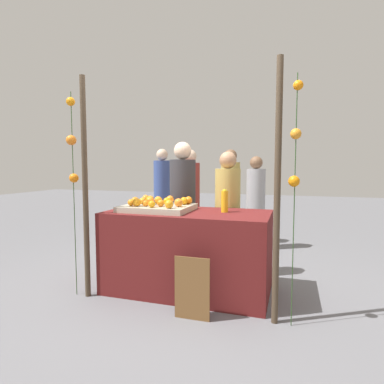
{
  "coord_description": "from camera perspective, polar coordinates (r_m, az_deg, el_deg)",
  "views": [
    {
      "loc": [
        1.08,
        -3.26,
        1.37
      ],
      "look_at": [
        0.0,
        0.15,
        1.07
      ],
      "focal_mm": 30.01,
      "sensor_mm": 36.0,
      "label": 1
    }
  ],
  "objects": [
    {
      "name": "orange_7",
      "position": [
        3.53,
        -10.79,
        -1.84
      ],
      "size": [
        0.07,
        0.07,
        0.07
      ],
      "primitive_type": "sphere",
      "color": "orange",
      "rests_on": "orange_tray"
    },
    {
      "name": "canopy_post_right",
      "position": [
        2.81,
        14.91,
        -0.25
      ],
      "size": [
        0.06,
        0.06,
        2.27
      ],
      "primitive_type": "cylinder",
      "color": "#473828",
      "rests_on": "ground_plane"
    },
    {
      "name": "orange_16",
      "position": [
        3.87,
        -8.21,
        -1.15
      ],
      "size": [
        0.09,
        0.09,
        0.09
      ],
      "primitive_type": "sphere",
      "color": "orange",
      "rests_on": "orange_tray"
    },
    {
      "name": "orange_10",
      "position": [
        3.64,
        -0.63,
        -1.47
      ],
      "size": [
        0.09,
        0.09,
        0.09
      ],
      "primitive_type": "sphere",
      "color": "orange",
      "rests_on": "orange_tray"
    },
    {
      "name": "vendor_right",
      "position": [
        3.98,
        6.32,
        -4.74
      ],
      "size": [
        0.31,
        0.31,
        1.54
      ],
      "color": "tan",
      "rests_on": "ground_plane"
    },
    {
      "name": "crowd_person_1",
      "position": [
        5.63,
        6.78,
        -1.44
      ],
      "size": [
        0.33,
        0.33,
        1.65
      ],
      "color": "tan",
      "rests_on": "ground_plane"
    },
    {
      "name": "canopy_post_left",
      "position": [
        3.46,
        -18.45,
        0.59
      ],
      "size": [
        0.06,
        0.06,
        2.27
      ],
      "primitive_type": "cylinder",
      "color": "#473828",
      "rests_on": "ground_plane"
    },
    {
      "name": "garland_strand_right",
      "position": [
        2.79,
        17.94,
        8.06
      ],
      "size": [
        0.1,
        0.09,
        2.12
      ],
      "color": "#2D4C23",
      "rests_on": "ground_plane"
    },
    {
      "name": "orange_1",
      "position": [
        3.63,
        -6.03,
        -1.48
      ],
      "size": [
        0.09,
        0.09,
        0.09
      ],
      "primitive_type": "sphere",
      "color": "orange",
      "rests_on": "orange_tray"
    },
    {
      "name": "crowd_person_0",
      "position": [
        5.36,
        11.23,
        -2.46
      ],
      "size": [
        0.3,
        0.3,
        1.52
      ],
      "color": "#99999E",
      "rests_on": "ground_plane"
    },
    {
      "name": "orange_8",
      "position": [
        3.72,
        -7.56,
        -1.39
      ],
      "size": [
        0.08,
        0.08,
        0.08
      ],
      "primitive_type": "sphere",
      "color": "orange",
      "rests_on": "orange_tray"
    },
    {
      "name": "garland_strand_left",
      "position": [
        3.54,
        -20.55,
        7.8
      ],
      "size": [
        0.11,
        0.11,
        2.12
      ],
      "color": "#2D4C23",
      "rests_on": "ground_plane"
    },
    {
      "name": "orange_15",
      "position": [
        3.71,
        -10.1,
        -1.47
      ],
      "size": [
        0.08,
        0.08,
        0.08
      ],
      "primitive_type": "sphere",
      "color": "orange",
      "rests_on": "orange_tray"
    },
    {
      "name": "orange_tray",
      "position": [
        3.56,
        -6.15,
        -2.83
      ],
      "size": [
        0.75,
        0.6,
        0.06
      ],
      "primitive_type": "cube",
      "color": "#B2AD99",
      "rests_on": "stall_counter"
    },
    {
      "name": "crowd_person_2",
      "position": [
        6.39,
        -5.28,
        -0.5
      ],
      "size": [
        0.34,
        0.34,
        1.7
      ],
      "color": "#384C8C",
      "rests_on": "ground_plane"
    },
    {
      "name": "vendor_left",
      "position": [
        4.18,
        -1.66,
        -3.43
      ],
      "size": [
        0.34,
        0.34,
        1.67
      ],
      "color": "#333338",
      "rests_on": "ground_plane"
    },
    {
      "name": "orange_14",
      "position": [
        3.68,
        -8.8,
        -1.57
      ],
      "size": [
        0.07,
        0.07,
        0.07
      ],
      "primitive_type": "sphere",
      "color": "orange",
      "rests_on": "orange_tray"
    },
    {
      "name": "orange_4",
      "position": [
        3.81,
        -7.4,
        -1.26
      ],
      "size": [
        0.08,
        0.08,
        0.08
      ],
      "primitive_type": "sphere",
      "color": "orange",
      "rests_on": "orange_tray"
    },
    {
      "name": "stall_counter",
      "position": [
        3.56,
        -0.74,
        -10.46
      ],
      "size": [
        1.75,
        0.86,
        0.87
      ],
      "primitive_type": "cube",
      "color": "#5B1919",
      "rests_on": "ground_plane"
    },
    {
      "name": "orange_12",
      "position": [
        3.36,
        -7.17,
        -2.16
      ],
      "size": [
        0.07,
        0.07,
        0.07
      ],
      "primitive_type": "sphere",
      "color": "orange",
      "rests_on": "orange_tray"
    },
    {
      "name": "orange_17",
      "position": [
        3.62,
        -7.45,
        -1.56
      ],
      "size": [
        0.08,
        0.08,
        0.08
      ],
      "primitive_type": "sphere",
      "color": "orange",
      "rests_on": "orange_tray"
    },
    {
      "name": "orange_6",
      "position": [
        3.58,
        -1.42,
        -1.58
      ],
      "size": [
        0.08,
        0.08,
        0.08
      ],
      "primitive_type": "sphere",
      "color": "orange",
      "rests_on": "orange_tray"
    },
    {
      "name": "orange_3",
      "position": [
        3.47,
        -8.24,
        -1.94
      ],
      "size": [
        0.07,
        0.07,
        0.07
      ],
      "primitive_type": "sphere",
      "color": "orange",
      "rests_on": "orange_tray"
    },
    {
      "name": "orange_13",
      "position": [
        3.42,
        -5.6,
        -1.98
      ],
      "size": [
        0.08,
        0.08,
        0.08
      ],
      "primitive_type": "sphere",
      "color": "orange",
      "rests_on": "orange_tray"
    },
    {
      "name": "orange_2",
      "position": [
        3.57,
        -4.46,
        -1.64
      ],
      "size": [
        0.08,
        0.08,
        0.08
      ],
      "primitive_type": "sphere",
      "color": "orange",
      "rests_on": "orange_tray"
    },
    {
      "name": "chalkboard_sign",
      "position": [
        2.97,
        0.05,
        -16.84
      ],
      "size": [
        0.32,
        0.03,
        0.58
      ],
      "color": "brown",
      "rests_on": "ground_plane"
    },
    {
      "name": "juice_bottle",
      "position": [
        3.43,
        5.82,
        -1.66
      ],
      "size": [
        0.07,
        0.07,
        0.25
      ],
      "color": "#EEA919",
      "rests_on": "stall_counter"
    },
    {
      "name": "orange_11",
      "position": [
        3.39,
        -2.41,
        -1.9
      ],
      "size": [
        0.09,
        0.09,
        0.09
      ],
      "primitive_type": "sphere",
      "color": "orange",
      "rests_on": "orange_tray"
    },
    {
      "name": "orange_0",
      "position": [
        3.73,
        -3.93,
        -1.31
      ],
      "size": [
        0.09,
        0.09,
        0.09
      ],
      "primitive_type": "sphere",
      "color": "orange",
      "rests_on": "orange_tray"
    },
    {
      "name": "orange_5",
      "position": [
        3.48,
        -9.78,
        -1.8
      ],
      "size": [
        0.09,
        0.09,
        0.09
      ],
      "primitive_type": "sphere",
      "color": "orange",
      "rests_on": "orange_tray"
    },
    {
      "name": "ground_plane",
      "position": [
        3.7,
        -0.73,
        -17.01
      ],
      "size": [
        24.0,
        24.0,
        0.0
      ],
      "primitive_type": "plane",
      "color": "slate"
    },
    {
      "name": "crowd_person_3",
      "position": [
        5.4,
        -0.36,
        -1.74
      ],
      "size": [
        0.33,
        0.33,
        1.64
      ],
      "color": "maroon",
      "rests_on": "ground_plane"
    },
    {
      "name": "orange_9",
      "position": [
        3.27,
        -4.11,
        -2.18
      ],
      "size": [
        0.09,
        0.09,
        0.09
      ],
      "primitive_type": "sphere",
      "color": "orange",
      "rests_on": "orange_tray"
    }
  ]
}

